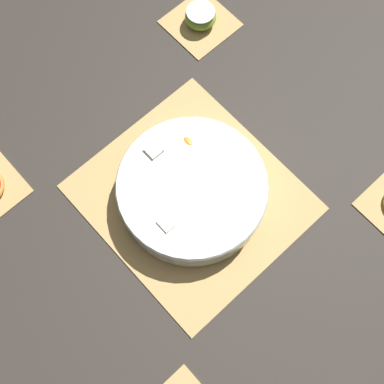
{
  "coord_description": "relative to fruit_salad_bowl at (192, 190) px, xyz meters",
  "views": [
    {
      "loc": [
        -0.26,
        0.24,
        1.04
      ],
      "look_at": [
        0.0,
        0.0,
        0.03
      ],
      "focal_mm": 50.0,
      "sensor_mm": 36.0,
      "label": 1
    }
  ],
  "objects": [
    {
      "name": "fruit_salad_bowl",
      "position": [
        0.0,
        0.0,
        0.0
      ],
      "size": [
        0.3,
        0.3,
        0.08
      ],
      "color": "silver",
      "rests_on": "bamboo_mat_center"
    },
    {
      "name": "coaster_mat_near_right",
      "position": [
        0.3,
        -0.3,
        -0.04
      ],
      "size": [
        0.14,
        0.14,
        0.01
      ],
      "color": "tan",
      "rests_on": "ground_plane"
    },
    {
      "name": "ground_plane",
      "position": [
        0.0,
        -0.0,
        -0.05
      ],
      "size": [
        6.0,
        6.0,
        0.0
      ],
      "primitive_type": "plane",
      "color": "#2D2823"
    },
    {
      "name": "apple_half",
      "position": [
        0.3,
        -0.3,
        -0.02
      ],
      "size": [
        0.07,
        0.07,
        0.04
      ],
      "color": "#7FAD38",
      "rests_on": "coaster_mat_near_right"
    },
    {
      "name": "bamboo_mat_center",
      "position": [
        0.0,
        -0.0,
        -0.04
      ],
      "size": [
        0.41,
        0.38,
        0.01
      ],
      "color": "tan",
      "rests_on": "ground_plane"
    }
  ]
}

